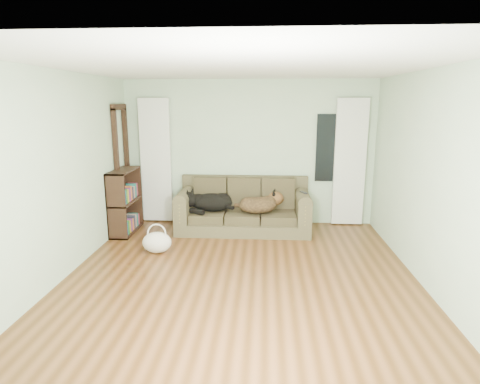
# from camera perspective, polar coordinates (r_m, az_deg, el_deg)

# --- Properties ---
(floor) EXTENTS (5.00, 5.00, 0.00)m
(floor) POSITION_cam_1_polar(r_m,az_deg,el_deg) (5.25, 0.04, -12.19)
(floor) COLOR #482910
(floor) RESTS_ON ground
(ceiling) EXTENTS (5.00, 5.00, 0.00)m
(ceiling) POSITION_cam_1_polar(r_m,az_deg,el_deg) (4.77, 0.04, 17.40)
(ceiling) COLOR white
(ceiling) RESTS_ON ground
(wall_back) EXTENTS (4.50, 0.04, 2.60)m
(wall_back) POSITION_cam_1_polar(r_m,az_deg,el_deg) (7.31, 1.27, 5.59)
(wall_back) COLOR #AFCAA7
(wall_back) RESTS_ON ground
(wall_left) EXTENTS (0.04, 5.00, 2.60)m
(wall_left) POSITION_cam_1_polar(r_m,az_deg,el_deg) (5.46, -24.24, 2.00)
(wall_left) COLOR #AFCAA7
(wall_left) RESTS_ON ground
(wall_right) EXTENTS (0.04, 5.00, 2.60)m
(wall_right) POSITION_cam_1_polar(r_m,az_deg,el_deg) (5.21, 25.56, 1.41)
(wall_right) COLOR #AFCAA7
(wall_right) RESTS_ON ground
(curtain_left) EXTENTS (0.55, 0.08, 2.25)m
(curtain_left) POSITION_cam_1_polar(r_m,az_deg,el_deg) (7.52, -11.86, 4.36)
(curtain_left) COLOR silver
(curtain_left) RESTS_ON ground
(curtain_right) EXTENTS (0.55, 0.08, 2.25)m
(curtain_right) POSITION_cam_1_polar(r_m,az_deg,el_deg) (7.40, 15.34, 4.05)
(curtain_right) COLOR silver
(curtain_right) RESTS_ON ground
(window_pane) EXTENTS (0.50, 0.03, 1.20)m
(window_pane) POSITION_cam_1_polar(r_m,az_deg,el_deg) (7.35, 12.69, 6.11)
(window_pane) COLOR black
(window_pane) RESTS_ON wall_back
(door_casing) EXTENTS (0.07, 0.60, 2.10)m
(door_casing) POSITION_cam_1_polar(r_m,az_deg,el_deg) (7.33, -16.36, 3.12)
(door_casing) COLOR #311F14
(door_casing) RESTS_ON ground
(sofa) EXTENTS (2.28, 0.98, 0.93)m
(sofa) POSITION_cam_1_polar(r_m,az_deg,el_deg) (6.96, 0.48, -1.91)
(sofa) COLOR brown
(sofa) RESTS_ON floor
(dog_black_lab) EXTENTS (0.76, 0.55, 0.31)m
(dog_black_lab) POSITION_cam_1_polar(r_m,az_deg,el_deg) (7.00, -4.43, -1.62)
(dog_black_lab) COLOR black
(dog_black_lab) RESTS_ON sofa
(dog_shepherd) EXTENTS (0.78, 0.62, 0.30)m
(dog_shepherd) POSITION_cam_1_polar(r_m,az_deg,el_deg) (6.88, 2.87, -1.76)
(dog_shepherd) COLOR black
(dog_shepherd) RESTS_ON sofa
(tv_remote) EXTENTS (0.11, 0.16, 0.02)m
(tv_remote) POSITION_cam_1_polar(r_m,az_deg,el_deg) (6.77, 9.03, -0.06)
(tv_remote) COLOR black
(tv_remote) RESTS_ON sofa
(tote_bag) EXTENTS (0.53, 0.48, 0.31)m
(tote_bag) POSITION_cam_1_polar(r_m,az_deg,el_deg) (6.16, -11.72, -7.00)
(tote_bag) COLOR beige
(tote_bag) RESTS_ON floor
(bookshelf) EXTENTS (0.40, 0.90, 1.09)m
(bookshelf) POSITION_cam_1_polar(r_m,az_deg,el_deg) (7.14, -16.03, -1.63)
(bookshelf) COLOR #311F14
(bookshelf) RESTS_ON floor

